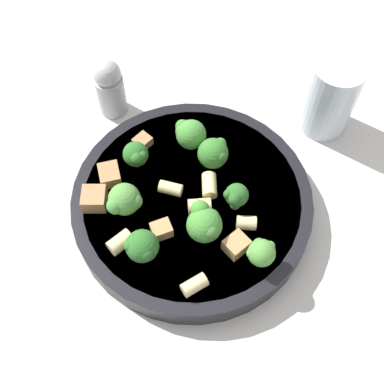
# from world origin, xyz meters

# --- Properties ---
(ground_plane) EXTENTS (2.00, 2.00, 0.00)m
(ground_plane) POSITION_xyz_m (0.00, 0.00, 0.00)
(ground_plane) COLOR beige
(pasta_bowl) EXTENTS (0.28, 0.28, 0.03)m
(pasta_bowl) POSITION_xyz_m (0.00, 0.00, 0.02)
(pasta_bowl) COLOR black
(pasta_bowl) RESTS_ON ground_plane
(broccoli_floret_0) EXTENTS (0.04, 0.04, 0.04)m
(broccoli_floret_0) POSITION_xyz_m (0.03, -0.04, 0.06)
(broccoli_floret_0) COLOR #84AD60
(broccoli_floret_0) RESTS_ON pasta_bowl
(broccoli_floret_1) EXTENTS (0.03, 0.03, 0.03)m
(broccoli_floret_1) POSITION_xyz_m (0.07, 0.04, 0.05)
(broccoli_floret_1) COLOR #9EC175
(broccoli_floret_1) RESTS_ON pasta_bowl
(broccoli_floret_2) EXTENTS (0.03, 0.03, 0.04)m
(broccoli_floret_2) POSITION_xyz_m (-0.10, -0.03, 0.06)
(broccoli_floret_2) COLOR #93B766
(broccoli_floret_2) RESTS_ON pasta_bowl
(broccoli_floret_3) EXTENTS (0.04, 0.04, 0.04)m
(broccoli_floret_3) POSITION_xyz_m (0.07, -0.03, 0.06)
(broccoli_floret_3) COLOR #93B766
(broccoli_floret_3) RESTS_ON pasta_bowl
(broccoli_floret_4) EXTENTS (0.04, 0.04, 0.04)m
(broccoli_floret_4) POSITION_xyz_m (-0.04, 0.08, 0.05)
(broccoli_floret_4) COLOR #93B766
(broccoli_floret_4) RESTS_ON pasta_bowl
(broccoli_floret_5) EXTENTS (0.03, 0.03, 0.04)m
(broccoli_floret_5) POSITION_xyz_m (-0.03, -0.04, 0.06)
(broccoli_floret_5) COLOR #93B766
(broccoli_floret_5) RESTS_ON pasta_bowl
(broccoli_floret_6) EXTENTS (0.05, 0.04, 0.04)m
(broccoli_floret_6) POSITION_xyz_m (-0.05, 0.01, 0.06)
(broccoli_floret_6) COLOR #84AD60
(broccoli_floret_6) RESTS_ON pasta_bowl
(broccoli_floret_7) EXTENTS (0.04, 0.04, 0.04)m
(broccoli_floret_7) POSITION_xyz_m (0.02, 0.07, 0.06)
(broccoli_floret_7) COLOR #9EC175
(broccoli_floret_7) RESTS_ON pasta_bowl
(rigatoni_0) EXTENTS (0.02, 0.03, 0.02)m
(rigatoni_0) POSITION_xyz_m (-0.10, 0.05, 0.04)
(rigatoni_0) COLOR beige
(rigatoni_0) RESTS_ON pasta_bowl
(rigatoni_1) EXTENTS (0.03, 0.03, 0.02)m
(rigatoni_1) POSITION_xyz_m (0.00, -0.02, 0.04)
(rigatoni_1) COLOR beige
(rigatoni_1) RESTS_ON pasta_bowl
(rigatoni_2) EXTENTS (0.02, 0.03, 0.02)m
(rigatoni_2) POSITION_xyz_m (-0.02, 0.10, 0.04)
(rigatoni_2) COLOR beige
(rigatoni_2) RESTS_ON pasta_bowl
(rigatoni_3) EXTENTS (0.02, 0.03, 0.02)m
(rigatoni_3) POSITION_xyz_m (-0.02, 0.00, 0.04)
(rigatoni_3) COLOR beige
(rigatoni_3) RESTS_ON pasta_bowl
(rigatoni_4) EXTENTS (0.02, 0.03, 0.02)m
(rigatoni_4) POSITION_xyz_m (-0.06, -0.04, 0.04)
(rigatoni_4) COLOR beige
(rigatoni_4) RESTS_ON pasta_bowl
(rigatoni_5) EXTENTS (0.03, 0.03, 0.01)m
(rigatoni_5) POSITION_xyz_m (0.02, 0.02, 0.04)
(rigatoni_5) COLOR beige
(rigatoni_5) RESTS_ON pasta_bowl
(chicken_chunk_0) EXTENTS (0.02, 0.02, 0.01)m
(chicken_chunk_0) POSITION_xyz_m (0.09, 0.02, 0.04)
(chicken_chunk_0) COLOR #A87A4C
(chicken_chunk_0) RESTS_ON pasta_bowl
(chicken_chunk_1) EXTENTS (0.03, 0.03, 0.02)m
(chicken_chunk_1) POSITION_xyz_m (-0.08, -0.01, 0.04)
(chicken_chunk_1) COLOR tan
(chicken_chunk_1) RESTS_ON pasta_bowl
(chicken_chunk_2) EXTENTS (0.02, 0.02, 0.02)m
(chicken_chunk_2) POSITION_xyz_m (-0.03, 0.05, 0.04)
(chicken_chunk_2) COLOR tan
(chicken_chunk_2) RESTS_ON pasta_bowl
(chicken_chunk_3) EXTENTS (0.03, 0.03, 0.02)m
(chicken_chunk_3) POSITION_xyz_m (0.06, 0.08, 0.04)
(chicken_chunk_3) COLOR #A87A4C
(chicken_chunk_3) RESTS_ON pasta_bowl
(chicken_chunk_4) EXTENTS (0.04, 0.04, 0.02)m
(chicken_chunk_4) POSITION_xyz_m (0.04, 0.10, 0.04)
(chicken_chunk_4) COLOR #A87A4C
(chicken_chunk_4) RESTS_ON pasta_bowl
(drinking_glass) EXTENTS (0.06, 0.06, 0.10)m
(drinking_glass) POSITION_xyz_m (0.04, -0.22, 0.04)
(drinking_glass) COLOR silver
(drinking_glass) RESTS_ON ground_plane
(pepper_shaker) EXTENTS (0.04, 0.04, 0.09)m
(pepper_shaker) POSITION_xyz_m (0.19, 0.03, 0.04)
(pepper_shaker) COLOR #B2B2B7
(pepper_shaker) RESTS_ON ground_plane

